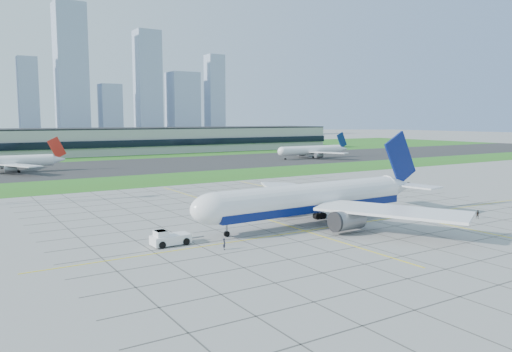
# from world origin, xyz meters

# --- Properties ---
(ground) EXTENTS (1400.00, 1400.00, 0.00)m
(ground) POSITION_xyz_m (0.00, 0.00, 0.00)
(ground) COLOR #999993
(ground) RESTS_ON ground
(grass_median) EXTENTS (700.00, 35.00, 0.04)m
(grass_median) POSITION_xyz_m (0.00, 90.00, 0.02)
(grass_median) COLOR #33691E
(grass_median) RESTS_ON ground
(asphalt_taxiway) EXTENTS (700.00, 75.00, 0.04)m
(asphalt_taxiway) POSITION_xyz_m (0.00, 145.00, 0.03)
(asphalt_taxiway) COLOR #383838
(asphalt_taxiway) RESTS_ON ground
(grass_far) EXTENTS (700.00, 145.00, 0.04)m
(grass_far) POSITION_xyz_m (0.00, 255.00, 0.02)
(grass_far) COLOR #33691E
(grass_far) RESTS_ON ground
(apron_markings) EXTENTS (120.00, 130.00, 0.03)m
(apron_markings) POSITION_xyz_m (0.43, 11.09, 0.02)
(apron_markings) COLOR #474744
(apron_markings) RESTS_ON ground
(terminal) EXTENTS (260.00, 43.00, 15.80)m
(terminal) POSITION_xyz_m (40.00, 229.87, 7.89)
(terminal) COLOR #B7B7B2
(terminal) RESTS_ON ground
(city_skyline) EXTENTS (523.00, 32.40, 160.00)m
(city_skyline) POSITION_xyz_m (-8.71, 520.00, 59.09)
(city_skyline) COLOR #91A2BE
(city_skyline) RESTS_ON ground
(airliner) EXTENTS (59.08, 59.84, 18.59)m
(airliner) POSITION_xyz_m (-4.46, 2.53, 5.08)
(airliner) COLOR white
(airliner) RESTS_ON ground
(pushback_tug) EXTENTS (9.67, 3.55, 2.68)m
(pushback_tug) POSITION_xyz_m (-36.17, 1.86, 1.19)
(pushback_tug) COLOR white
(pushback_tug) RESTS_ON ground
(crew_near) EXTENTS (0.72, 0.83, 1.92)m
(crew_near) POSITION_xyz_m (-29.61, -5.76, 0.96)
(crew_near) COLOR black
(crew_near) RESTS_ON ground
(crew_far) EXTENTS (1.11, 1.09, 1.81)m
(crew_far) POSITION_xyz_m (28.97, -12.13, 0.90)
(crew_far) COLOR black
(crew_far) RESTS_ON ground
(distant_jet_1) EXTENTS (37.13, 42.66, 14.08)m
(distant_jet_1) POSITION_xyz_m (-44.84, 142.60, 4.48)
(distant_jet_1) COLOR white
(distant_jet_1) RESTS_ON ground
(distant_jet_2) EXTENTS (44.70, 42.66, 14.08)m
(distant_jet_2) POSITION_xyz_m (101.46, 135.84, 4.49)
(distant_jet_2) COLOR white
(distant_jet_2) RESTS_ON ground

